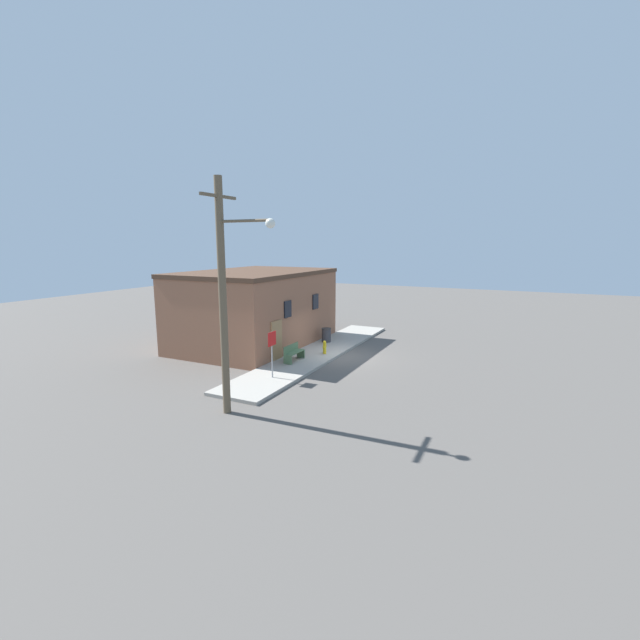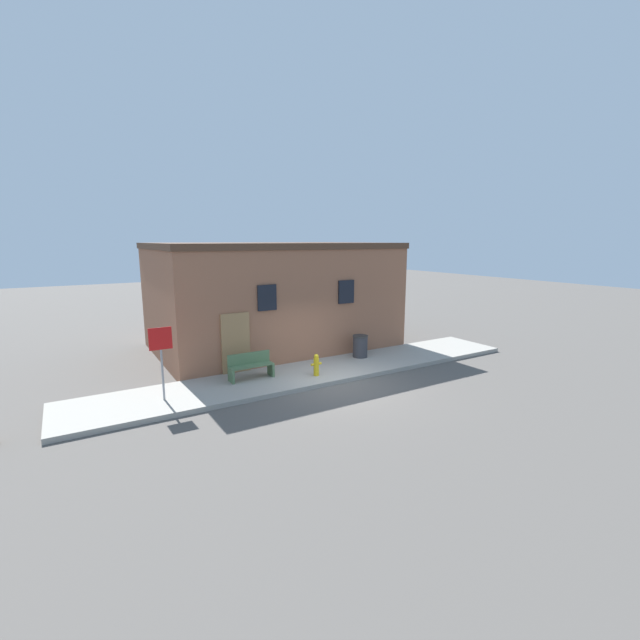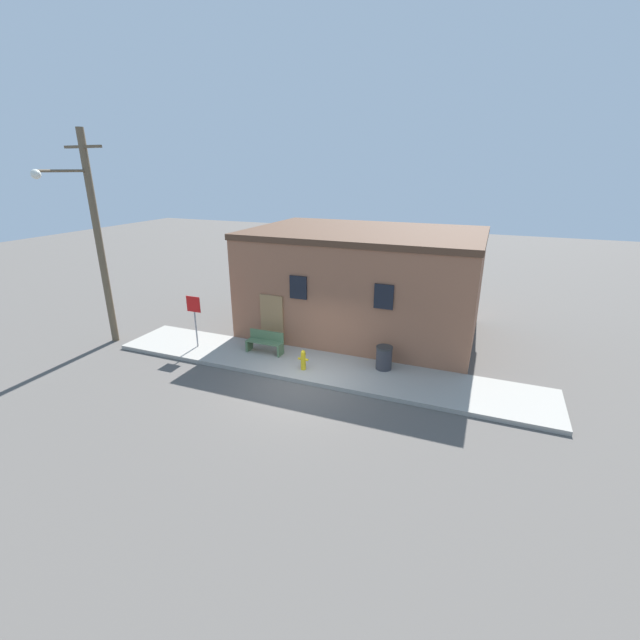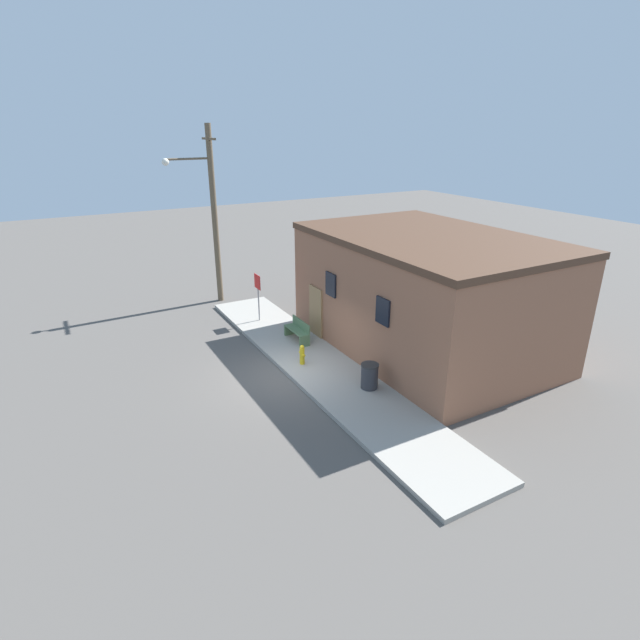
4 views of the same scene
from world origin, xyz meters
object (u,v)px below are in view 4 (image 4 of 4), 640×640
Objects in this scene: stop_sign at (258,289)px; utility_pole at (212,211)px; fire_hydrant at (302,355)px; bench at (298,331)px; trash_bin at (370,376)px.

utility_pole reaches higher than stop_sign.
fire_hydrant is 2.16m from bench.
stop_sign is 3.05m from bench.
bench is at bearing 157.26° from fire_hydrant.
stop_sign is at bearing -169.74° from bench.
utility_pole is (-3.88, -0.60, 2.85)m from stop_sign.
utility_pole reaches higher than fire_hydrant.
stop_sign is at bearing 8.75° from utility_pole.
bench is 1.71× the size of trash_bin.
trash_bin is at bearing 6.19° from stop_sign.
stop_sign reaches higher than bench.
fire_hydrant is at bearing 1.82° from utility_pole.
fire_hydrant is 0.35× the size of stop_sign.
trash_bin reaches higher than fire_hydrant.
stop_sign reaches higher than trash_bin.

